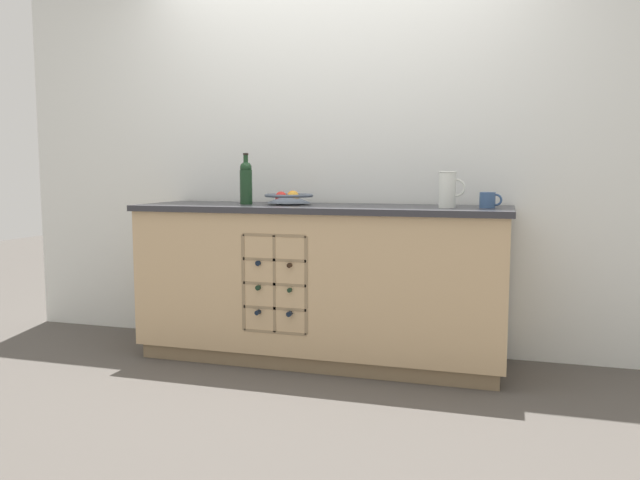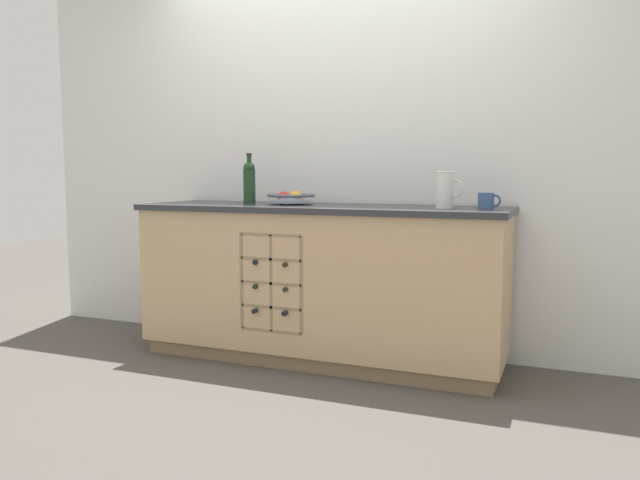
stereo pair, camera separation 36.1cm
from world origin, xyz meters
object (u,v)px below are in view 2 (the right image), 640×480
object	(u,v)px
white_pitcher	(445,189)
standing_wine_bottle	(250,181)
ceramic_mug	(487,201)
fruit_bowl	(291,198)

from	to	relation	value
white_pitcher	standing_wine_bottle	world-z (taller)	standing_wine_bottle
ceramic_mug	standing_wine_bottle	xyz separation A→B (m)	(-1.44, 0.00, 0.10)
ceramic_mug	standing_wine_bottle	distance (m)	1.44
fruit_bowl	standing_wine_bottle	bearing A→B (deg)	-169.76
white_pitcher	ceramic_mug	bearing A→B (deg)	9.14
white_pitcher	standing_wine_bottle	size ratio (longest dim) A/B	0.64
fruit_bowl	ceramic_mug	xyz separation A→B (m)	(1.18, -0.05, 0.00)
fruit_bowl	standing_wine_bottle	size ratio (longest dim) A/B	0.95
fruit_bowl	standing_wine_bottle	distance (m)	0.28
fruit_bowl	ceramic_mug	bearing A→B (deg)	-2.43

